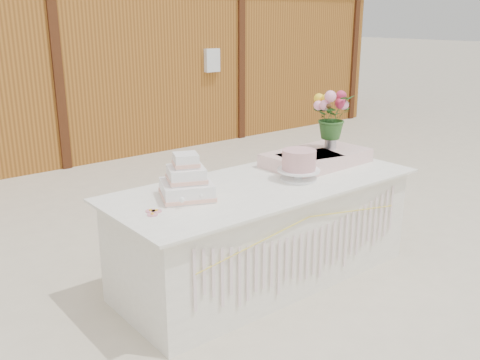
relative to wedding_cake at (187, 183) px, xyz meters
The scene contains 9 objects.
ground 1.09m from the wedding_cake, ahead, with size 80.00×80.00×0.00m, color beige.
barn 6.00m from the wedding_cake, 83.93° to the left, with size 12.60×4.60×3.30m.
cake_table 0.81m from the wedding_cake, ahead, with size 2.40×1.00×0.77m.
wedding_cake is the anchor object (origin of this frame).
pink_cake_stand 0.90m from the wedding_cake, 11.56° to the right, with size 0.32×0.32×0.23m.
satin_runner 1.31m from the wedding_cake, ahead, with size 0.87×0.51×0.11m, color #FFD2CD.
flower_vase 1.49m from the wedding_cake, ahead, with size 0.10×0.10×0.14m, color #B2B3B7.
bouquet 1.52m from the wedding_cake, ahead, with size 0.33×0.29×0.37m, color #2E5F26.
loose_flowers 0.32m from the wedding_cake, 167.86° to the right, with size 0.13×0.32×0.02m, color pink, non-canonical shape.
Camera 1 is at (-2.51, -2.82, 1.95)m, focal length 40.00 mm.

